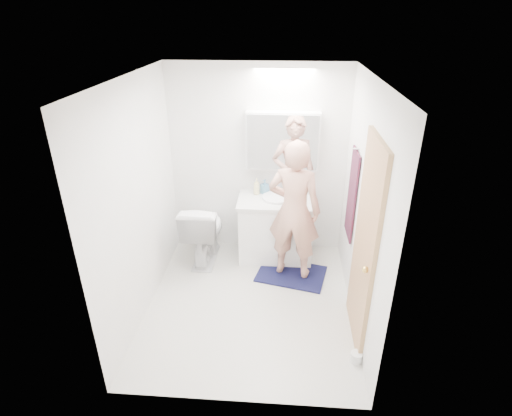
# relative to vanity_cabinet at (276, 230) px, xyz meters

# --- Properties ---
(floor) EXTENTS (2.50, 2.50, 0.00)m
(floor) POSITION_rel_vanity_cabinet_xyz_m (-0.25, -0.96, -0.39)
(floor) COLOR silver
(floor) RESTS_ON ground
(ceiling) EXTENTS (2.50, 2.50, 0.00)m
(ceiling) POSITION_rel_vanity_cabinet_xyz_m (-0.25, -0.96, 2.01)
(ceiling) COLOR white
(ceiling) RESTS_ON floor
(wall_back) EXTENTS (2.50, 0.00, 2.50)m
(wall_back) POSITION_rel_vanity_cabinet_xyz_m (-0.25, 0.29, 0.81)
(wall_back) COLOR white
(wall_back) RESTS_ON floor
(wall_front) EXTENTS (2.50, 0.00, 2.50)m
(wall_front) POSITION_rel_vanity_cabinet_xyz_m (-0.25, -2.21, 0.81)
(wall_front) COLOR white
(wall_front) RESTS_ON floor
(wall_left) EXTENTS (0.00, 2.50, 2.50)m
(wall_left) POSITION_rel_vanity_cabinet_xyz_m (-1.35, -0.96, 0.81)
(wall_left) COLOR white
(wall_left) RESTS_ON floor
(wall_right) EXTENTS (0.00, 2.50, 2.50)m
(wall_right) POSITION_rel_vanity_cabinet_xyz_m (0.85, -0.96, 0.81)
(wall_right) COLOR white
(wall_right) RESTS_ON floor
(vanity_cabinet) EXTENTS (0.90, 0.55, 0.78)m
(vanity_cabinet) POSITION_rel_vanity_cabinet_xyz_m (0.00, 0.00, 0.00)
(vanity_cabinet) COLOR white
(vanity_cabinet) RESTS_ON floor
(countertop) EXTENTS (0.95, 0.58, 0.04)m
(countertop) POSITION_rel_vanity_cabinet_xyz_m (0.00, -0.00, 0.41)
(countertop) COLOR white
(countertop) RESTS_ON vanity_cabinet
(sink_basin) EXTENTS (0.36, 0.36, 0.03)m
(sink_basin) POSITION_rel_vanity_cabinet_xyz_m (0.00, 0.03, 0.45)
(sink_basin) COLOR white
(sink_basin) RESTS_ON countertop
(faucet) EXTENTS (0.02, 0.02, 0.16)m
(faucet) POSITION_rel_vanity_cabinet_xyz_m (0.00, 0.22, 0.51)
(faucet) COLOR #B4B4B8
(faucet) RESTS_ON countertop
(medicine_cabinet) EXTENTS (0.88, 0.14, 0.70)m
(medicine_cabinet) POSITION_rel_vanity_cabinet_xyz_m (0.05, 0.21, 1.11)
(medicine_cabinet) COLOR white
(medicine_cabinet) RESTS_ON wall_back
(mirror_panel) EXTENTS (0.84, 0.01, 0.66)m
(mirror_panel) POSITION_rel_vanity_cabinet_xyz_m (0.05, 0.13, 1.11)
(mirror_panel) COLOR silver
(mirror_panel) RESTS_ON medicine_cabinet
(toilet) EXTENTS (0.47, 0.81, 0.82)m
(toilet) POSITION_rel_vanity_cabinet_xyz_m (-0.91, -0.11, 0.02)
(toilet) COLOR white
(toilet) RESTS_ON floor
(bath_rug) EXTENTS (0.90, 0.72, 0.02)m
(bath_rug) POSITION_rel_vanity_cabinet_xyz_m (0.21, -0.40, -0.38)
(bath_rug) COLOR #16143E
(bath_rug) RESTS_ON floor
(person) EXTENTS (0.68, 0.52, 1.66)m
(person) POSITION_rel_vanity_cabinet_xyz_m (0.21, -0.40, 0.49)
(person) COLOR tan
(person) RESTS_ON bath_rug
(door) EXTENTS (0.04, 0.80, 2.00)m
(door) POSITION_rel_vanity_cabinet_xyz_m (0.83, -1.31, 0.61)
(door) COLOR tan
(door) RESTS_ON wall_right
(door_knob) EXTENTS (0.06, 0.06, 0.06)m
(door_knob) POSITION_rel_vanity_cabinet_xyz_m (0.79, -1.61, 0.56)
(door_knob) COLOR gold
(door_knob) RESTS_ON door
(towel) EXTENTS (0.02, 0.42, 1.00)m
(towel) POSITION_rel_vanity_cabinet_xyz_m (0.83, -0.41, 0.71)
(towel) COLOR #111C38
(towel) RESTS_ON wall_right
(towel_hook) EXTENTS (0.07, 0.02, 0.02)m
(towel_hook) POSITION_rel_vanity_cabinet_xyz_m (0.81, -0.41, 1.23)
(towel_hook) COLOR silver
(towel_hook) RESTS_ON wall_right
(soap_bottle_a) EXTENTS (0.09, 0.09, 0.21)m
(soap_bottle_a) POSITION_rel_vanity_cabinet_xyz_m (-0.26, 0.15, 0.53)
(soap_bottle_a) COLOR beige
(soap_bottle_a) RESTS_ON countertop
(soap_bottle_b) EXTENTS (0.12, 0.12, 0.18)m
(soap_bottle_b) POSITION_rel_vanity_cabinet_xyz_m (-0.16, 0.18, 0.52)
(soap_bottle_b) COLOR teal
(soap_bottle_b) RESTS_ON countertop
(toothbrush_cup) EXTENTS (0.13, 0.13, 0.10)m
(toothbrush_cup) POSITION_rel_vanity_cabinet_xyz_m (0.17, 0.16, 0.48)
(toothbrush_cup) COLOR #4561D0
(toothbrush_cup) RESTS_ON countertop
(toilet_paper_roll) EXTENTS (0.11, 0.11, 0.10)m
(toilet_paper_roll) POSITION_rel_vanity_cabinet_xyz_m (0.80, -1.71, -0.34)
(toilet_paper_roll) COLOR white
(toilet_paper_roll) RESTS_ON floor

